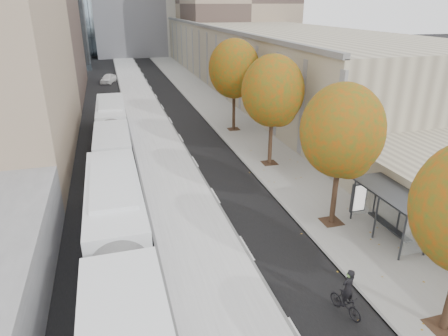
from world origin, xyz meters
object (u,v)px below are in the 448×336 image
object	(u,v)px
bus_near	(119,253)
cyclist	(346,298)
distant_car	(108,78)
bus_far	(112,129)
bus_shelter	(394,199)

from	to	relation	value
bus_near	cyclist	bearing A→B (deg)	-26.71
distant_car	bus_far	bearing A→B (deg)	-71.70
bus_near	distant_car	world-z (taller)	bus_near
bus_near	bus_far	size ratio (longest dim) A/B	1.07
bus_near	distant_car	size ratio (longest dim) A/B	4.56
bus_near	distant_car	xyz separation A→B (m)	(0.28, 48.29, -0.96)
bus_shelter	bus_near	xyz separation A→B (m)	(-13.33, -0.18, -0.55)
bus_near	bus_far	distance (m)	18.39
cyclist	distant_car	bearing A→B (deg)	84.32
bus_shelter	bus_near	world-z (taller)	bus_near
bus_shelter	distant_car	distance (m)	49.87
distant_car	bus_shelter	bearing A→B (deg)	-56.33
bus_near	distant_car	distance (m)	48.30
bus_near	bus_far	xyz separation A→B (m)	(0.18, 18.39, -0.10)
bus_far	distant_car	world-z (taller)	bus_far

